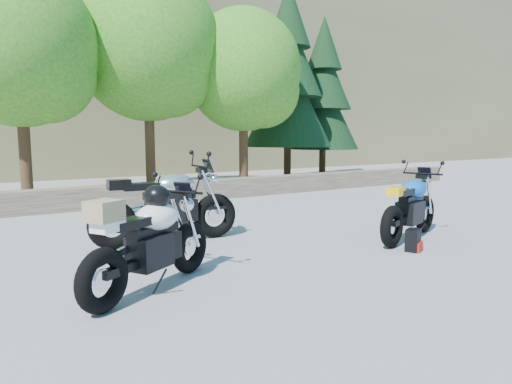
% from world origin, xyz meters
% --- Properties ---
extents(ground, '(90.00, 90.00, 0.00)m').
position_xyz_m(ground, '(0.00, 0.00, 0.00)').
color(ground, gray).
rests_on(ground, ground).
extents(stone_wall, '(22.00, 0.55, 0.50)m').
position_xyz_m(stone_wall, '(0.00, 5.50, 0.25)').
color(stone_wall, brown).
rests_on(stone_wall, ground).
extents(hillside, '(80.00, 30.00, 15.00)m').
position_xyz_m(hillside, '(3.00, 28.00, 7.50)').
color(hillside, brown).
rests_on(hillside, ground).
extents(tree_decid_left, '(3.67, 3.67, 5.62)m').
position_xyz_m(tree_decid_left, '(-2.39, 7.14, 3.63)').
color(tree_decid_left, '#382314').
rests_on(tree_decid_left, ground).
extents(tree_decid_mid, '(4.08, 4.08, 6.24)m').
position_xyz_m(tree_decid_mid, '(0.91, 7.54, 4.04)').
color(tree_decid_mid, '#382314').
rests_on(tree_decid_mid, ground).
extents(tree_decid_right, '(3.54, 3.54, 5.41)m').
position_xyz_m(tree_decid_right, '(3.71, 6.94, 3.50)').
color(tree_decid_right, '#382314').
rests_on(tree_decid_right, ground).
extents(conifer_near, '(3.17, 3.17, 7.06)m').
position_xyz_m(conifer_near, '(6.20, 8.20, 3.68)').
color(conifer_near, '#382314').
rests_on(conifer_near, ground).
extents(conifer_far, '(2.82, 2.82, 6.27)m').
position_xyz_m(conifer_far, '(8.40, 8.80, 3.27)').
color(conifer_far, '#382314').
rests_on(conifer_far, ground).
extents(silver_bike, '(2.37, 0.75, 1.19)m').
position_xyz_m(silver_bike, '(-1.18, 1.40, 0.58)').
color(silver_bike, black).
rests_on(silver_bike, ground).
extents(white_bike, '(1.85, 1.19, 1.14)m').
position_xyz_m(white_bike, '(-2.16, -0.57, 0.56)').
color(white_bike, black).
rests_on(white_bike, ground).
extents(blue_bike, '(2.02, 0.89, 1.04)m').
position_xyz_m(blue_bike, '(2.22, -0.46, 0.51)').
color(blue_bike, black).
rests_on(blue_bike, ground).
extents(backpack, '(0.29, 0.27, 0.33)m').
position_xyz_m(backpack, '(1.62, -1.01, 0.16)').
color(backpack, black).
rests_on(backpack, ground).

